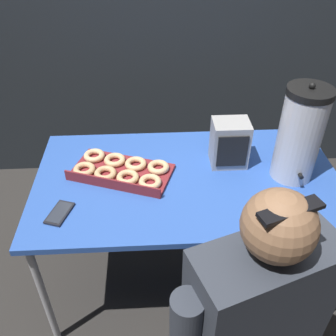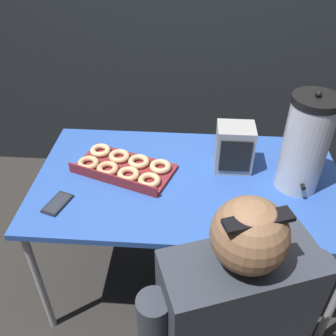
# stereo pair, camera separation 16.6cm
# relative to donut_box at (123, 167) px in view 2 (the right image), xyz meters

# --- Properties ---
(ground_plane) EXTENTS (12.00, 12.00, 0.00)m
(ground_plane) POSITION_rel_donut_box_xyz_m (0.30, -0.05, -0.72)
(ground_plane) COLOR #2D2B28
(folding_table) EXTENTS (1.39, 0.78, 0.70)m
(folding_table) POSITION_rel_donut_box_xyz_m (0.30, -0.05, -0.06)
(folding_table) COLOR #2D56B2
(folding_table) RESTS_ON ground
(donut_box) EXTENTS (0.50, 0.38, 0.05)m
(donut_box) POSITION_rel_donut_box_xyz_m (0.00, 0.00, 0.00)
(donut_box) COLOR maroon
(donut_box) RESTS_ON folding_table
(coffee_urn) EXTENTS (0.19, 0.22, 0.45)m
(coffee_urn) POSITION_rel_donut_box_xyz_m (0.78, -0.04, 0.20)
(coffee_urn) COLOR silver
(coffee_urn) RESTS_ON folding_table
(cell_phone) EXTENTS (0.11, 0.15, 0.01)m
(cell_phone) POSITION_rel_donut_box_xyz_m (-0.24, -0.25, -0.02)
(cell_phone) COLOR black
(cell_phone) RESTS_ON folding_table
(space_heater) EXTENTS (0.17, 0.14, 0.22)m
(space_heater) POSITION_rel_donut_box_xyz_m (0.51, 0.06, 0.09)
(space_heater) COLOR #9E9E9E
(space_heater) RESTS_ON folding_table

